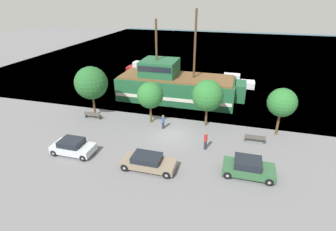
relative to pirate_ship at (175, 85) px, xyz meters
name	(u,v)px	position (x,y,z in m)	size (l,w,h in m)	color
ground_plane	(172,135)	(2.13, -9.85, -2.05)	(160.00, 160.00, 0.00)	slate
water_surface	(216,52)	(2.13, 34.15, -2.05)	(80.00, 80.00, 0.00)	#33566B
pirate_ship	(175,85)	(0.00, 0.00, 0.00)	(17.00, 5.77, 11.86)	#1E5633
moored_boat_dockside	(142,68)	(-9.48, 11.98, -1.36)	(5.62, 2.27, 1.86)	maroon
moored_boat_outer	(234,82)	(7.57, 7.95, -1.32)	(6.22, 1.98, 1.95)	silver
parked_car_curb_front	(73,147)	(-5.81, -15.66, -1.35)	(3.86, 1.97, 1.41)	#B7BCC6
parked_car_curb_mid	(148,162)	(1.65, -16.04, -1.38)	(4.59, 1.91, 1.31)	#7F705B
parked_car_curb_rear	(248,168)	(9.76, -14.72, -1.29)	(4.10, 1.99, 1.53)	#2D5B38
fire_hydrant	(256,159)	(10.48, -12.78, -1.63)	(0.42, 0.25, 0.76)	red
bench_promenade_east	(93,115)	(-7.91, -8.55, -1.60)	(1.98, 0.45, 0.85)	#4C4742
bench_promenade_west	(255,138)	(10.47, -9.12, -1.60)	(1.97, 0.45, 0.85)	#4C4742
pedestrian_walking_near	(163,122)	(0.83, -8.75, -1.24)	(0.32, 0.32, 1.61)	#232838
pedestrian_walking_far	(206,141)	(5.86, -11.70, -1.13)	(0.32, 0.32, 1.79)	#232838
tree_row_east	(91,83)	(-8.21, -7.51, 2.01)	(3.81, 3.81, 5.96)	brown
tree_row_mideast	(150,95)	(-0.97, -7.61, 1.24)	(2.93, 2.93, 4.76)	brown
tree_row_midwest	(208,96)	(5.22, -6.72, 1.51)	(3.39, 3.39, 5.26)	brown
tree_row_west	(282,103)	(12.67, -6.82, 1.56)	(2.89, 2.89, 5.06)	brown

